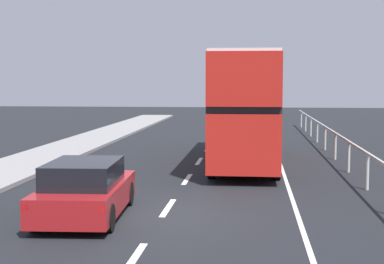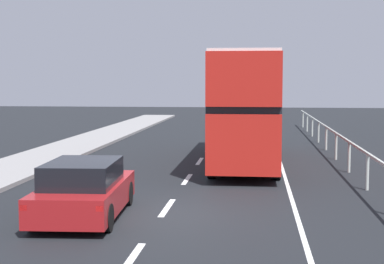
{
  "view_description": "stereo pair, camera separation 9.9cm",
  "coord_description": "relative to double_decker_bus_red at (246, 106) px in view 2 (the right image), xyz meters",
  "views": [
    {
      "loc": [
        2.21,
        -14.38,
        3.37
      ],
      "look_at": [
        0.17,
        5.15,
        1.63
      ],
      "focal_mm": 54.09,
      "sensor_mm": 36.0,
      "label": 1
    },
    {
      "loc": [
        2.31,
        -14.37,
        3.37
      ],
      "look_at": [
        0.17,
        5.15,
        1.63
      ],
      "focal_mm": 54.09,
      "sensor_mm": 36.0,
      "label": 2
    }
  ],
  "objects": [
    {
      "name": "lane_paint_markings",
      "position": [
        0.13,
        -0.94,
        -2.35
      ],
      "size": [
        3.51,
        46.0,
        0.01
      ],
      "color": "silver",
      "rests_on": "ground"
    },
    {
      "name": "ground_plane",
      "position": [
        -1.94,
        -9.32,
        -2.4
      ],
      "size": [
        73.64,
        120.0,
        0.1
      ],
      "primitive_type": "cube",
      "color": "black"
    },
    {
      "name": "hatchback_car_near",
      "position": [
        -3.81,
        -10.0,
        -1.67
      ],
      "size": [
        2.07,
        4.32,
        1.42
      ],
      "rotation": [
        0.0,
        0.0,
        0.06
      ],
      "color": "maroon",
      "rests_on": "ground"
    },
    {
      "name": "bridge_side_railing",
      "position": [
        3.83,
        -0.32,
        -1.41
      ],
      "size": [
        0.1,
        42.0,
        1.17
      ],
      "color": "#B1B8B1",
      "rests_on": "ground"
    },
    {
      "name": "double_decker_bus_red",
      "position": [
        0.0,
        0.0,
        0.0
      ],
      "size": [
        2.49,
        11.02,
        4.4
      ],
      "rotation": [
        0.0,
        0.0,
        0.0
      ],
      "color": "#B21C16",
      "rests_on": "ground"
    }
  ]
}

